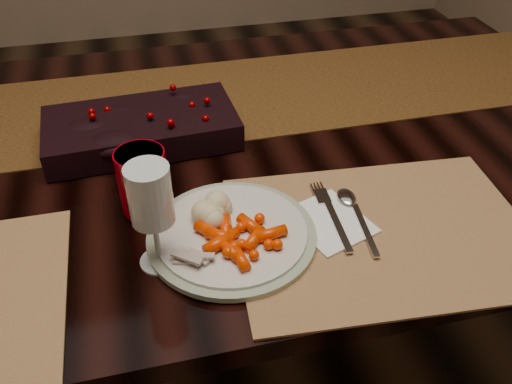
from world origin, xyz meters
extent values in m
plane|color=black|center=(0.00, 0.00, 0.00)|extent=(5.00, 5.00, 0.00)
cube|color=black|center=(0.00, 0.00, 0.38)|extent=(1.80, 1.00, 0.75)
cube|color=#321903|center=(0.05, 0.17, 0.75)|extent=(1.84, 0.38, 0.00)
cube|color=brown|center=(0.22, -0.33, 0.75)|extent=(0.51, 0.39, 0.00)
cylinder|color=silver|center=(-0.02, -0.29, 0.76)|extent=(0.34, 0.34, 0.02)
cube|color=white|center=(0.15, -0.30, 0.76)|extent=(0.15, 0.16, 0.00)
cylinder|color=#99000E|center=(-0.14, -0.19, 0.81)|extent=(0.09, 0.09, 0.11)
camera|label=1|loc=(-0.13, -0.92, 1.35)|focal=38.00mm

